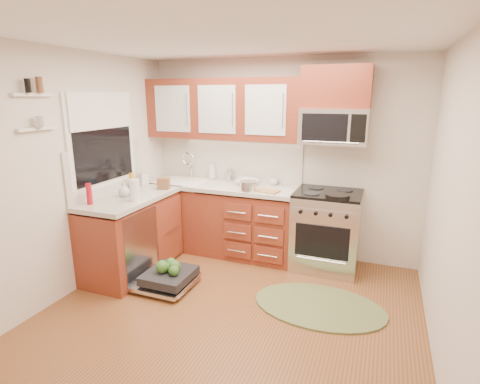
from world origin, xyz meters
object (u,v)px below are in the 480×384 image
at_px(cup, 274,181).
at_px(bowl_b, 246,181).
at_px(range, 326,230).
at_px(sink, 183,190).
at_px(rug, 319,306).
at_px(dishwasher, 166,278).
at_px(upper_cabinets, 222,109).
at_px(microwave, 334,126).
at_px(cutting_board, 267,191).
at_px(paper_towel_roll, 135,190).
at_px(skillet, 337,196).
at_px(bowl_a, 247,182).
at_px(stock_pot, 248,186).

bearing_deg(cup, bowl_b, -166.10).
bearing_deg(range, sink, -179.70).
distance_m(range, rug, 1.05).
relative_size(sink, dishwasher, 0.89).
xyz_separation_m(upper_cabinets, sink, (-0.52, -0.16, -1.07)).
height_order(microwave, cutting_board, microwave).
bearing_deg(range, bowl_b, 172.87).
xyz_separation_m(paper_towel_roll, bowl_b, (0.86, 1.19, -0.08)).
xyz_separation_m(rug, paper_towel_roll, (-2.02, -0.13, 1.03)).
height_order(skillet, cutting_board, skillet).
relative_size(microwave, bowl_b, 3.06).
xyz_separation_m(sink, dishwasher, (0.39, -1.12, -0.70)).
relative_size(skillet, bowl_a, 0.91).
bearing_deg(bowl_a, microwave, 1.90).
height_order(sink, stock_pot, stock_pot).
distance_m(sink, cup, 1.24).
bearing_deg(paper_towel_roll, rug, 3.58).
bearing_deg(stock_pot, cup, 64.16).
xyz_separation_m(range, bowl_b, (-1.07, 0.13, 0.49)).
bearing_deg(sink, microwave, 3.85).
xyz_separation_m(stock_pot, bowl_b, (-0.14, 0.33, -0.02)).
xyz_separation_m(range, stock_pot, (-0.93, -0.20, 0.51)).
bearing_deg(paper_towel_roll, bowl_a, 52.15).
xyz_separation_m(range, cup, (-0.73, 0.22, 0.50)).
xyz_separation_m(range, cutting_board, (-0.70, -0.16, 0.46)).
height_order(range, microwave, microwave).
bearing_deg(range, cup, 163.18).
distance_m(rug, cup, 1.71).
bearing_deg(upper_cabinets, cup, 6.32).
distance_m(upper_cabinets, range, 1.99).
distance_m(upper_cabinets, cutting_board, 1.21).
relative_size(rug, stock_pot, 6.43).
height_order(rug, cutting_board, cutting_board).
xyz_separation_m(dishwasher, skillet, (1.67, 0.88, 0.87)).
bearing_deg(stock_pot, sink, 169.44).
bearing_deg(stock_pot, skillet, -2.89).
bearing_deg(skillet, cutting_board, 173.56).
height_order(paper_towel_roll, bowl_b, paper_towel_roll).
height_order(microwave, skillet, microwave).
bearing_deg(rug, paper_towel_roll, -176.42).
distance_m(stock_pot, bowl_b, 0.36).
distance_m(sink, cutting_board, 1.25).
height_order(skillet, paper_towel_roll, paper_towel_roll).
bearing_deg(cup, stock_pot, -115.84).
relative_size(skillet, paper_towel_roll, 1.08).
bearing_deg(microwave, stock_pot, -161.19).
xyz_separation_m(cutting_board, bowl_b, (-0.37, 0.29, 0.03)).
height_order(upper_cabinets, skillet, upper_cabinets).
bearing_deg(sink, rug, -24.49).
distance_m(microwave, stock_pot, 1.21).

